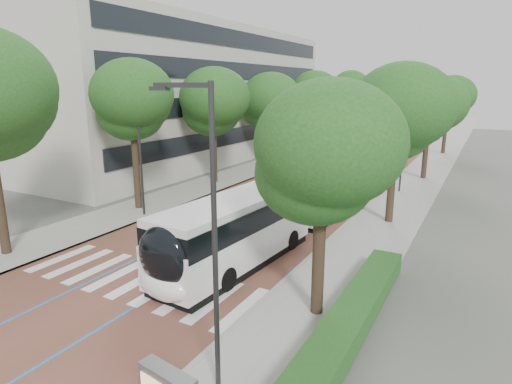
% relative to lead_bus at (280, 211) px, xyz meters
% --- Properties ---
extents(ground, '(160.00, 160.00, 0.00)m').
position_rel_lead_bus_xyz_m(ground, '(-3.24, -8.18, -1.63)').
color(ground, '#51544C').
rests_on(ground, ground).
extents(road, '(11.00, 140.00, 0.02)m').
position_rel_lead_bus_xyz_m(road, '(-3.24, 31.82, -1.62)').
color(road, brown).
rests_on(road, ground).
extents(sidewalk_left, '(4.00, 140.00, 0.12)m').
position_rel_lead_bus_xyz_m(sidewalk_left, '(-10.74, 31.82, -1.57)').
color(sidewalk_left, gray).
rests_on(sidewalk_left, ground).
extents(sidewalk_right, '(4.00, 140.00, 0.12)m').
position_rel_lead_bus_xyz_m(sidewalk_right, '(4.26, 31.82, -1.57)').
color(sidewalk_right, gray).
rests_on(sidewalk_right, ground).
extents(kerb_left, '(0.20, 140.00, 0.14)m').
position_rel_lead_bus_xyz_m(kerb_left, '(-8.84, 31.82, -1.57)').
color(kerb_left, gray).
rests_on(kerb_left, ground).
extents(kerb_right, '(0.20, 140.00, 0.14)m').
position_rel_lead_bus_xyz_m(kerb_right, '(2.36, 31.82, -1.57)').
color(kerb_right, gray).
rests_on(kerb_right, ground).
extents(zebra_crossing, '(10.55, 3.60, 0.01)m').
position_rel_lead_bus_xyz_m(zebra_crossing, '(-3.04, -7.18, -1.60)').
color(zebra_crossing, silver).
rests_on(zebra_crossing, ground).
extents(lane_line_left, '(0.12, 126.00, 0.01)m').
position_rel_lead_bus_xyz_m(lane_line_left, '(-4.84, 31.82, -1.60)').
color(lane_line_left, '#2469B5').
rests_on(lane_line_left, road).
extents(lane_line_right, '(0.12, 126.00, 0.01)m').
position_rel_lead_bus_xyz_m(lane_line_right, '(-1.64, 31.82, -1.60)').
color(lane_line_right, '#2469B5').
rests_on(lane_line_right, road).
extents(office_building, '(18.11, 40.00, 14.00)m').
position_rel_lead_bus_xyz_m(office_building, '(-22.71, 19.82, 5.37)').
color(office_building, '#99978E').
rests_on(office_building, ground).
extents(hedge, '(1.20, 14.00, 0.80)m').
position_rel_lead_bus_xyz_m(hedge, '(5.86, -8.18, -1.11)').
color(hedge, '#1A4718').
rests_on(hedge, sidewalk_right).
extents(streetlight_near, '(1.82, 0.20, 8.00)m').
position_rel_lead_bus_xyz_m(streetlight_near, '(3.38, -11.18, 3.19)').
color(streetlight_near, '#2B2C2E').
rests_on(streetlight_near, sidewalk_right).
extents(streetlight_far, '(1.82, 0.20, 8.00)m').
position_rel_lead_bus_xyz_m(streetlight_far, '(3.38, 13.82, 3.19)').
color(streetlight_far, '#2B2C2E').
rests_on(streetlight_far, sidewalk_right).
extents(lamp_post_left, '(0.14, 0.14, 8.00)m').
position_rel_lead_bus_xyz_m(lamp_post_left, '(-9.34, -0.18, 2.49)').
color(lamp_post_left, '#2B2C2E').
rests_on(lamp_post_left, sidewalk_left).
extents(trees_left, '(6.28, 60.91, 9.97)m').
position_rel_lead_bus_xyz_m(trees_left, '(-10.74, 16.44, 5.12)').
color(trees_left, black).
rests_on(trees_left, ground).
extents(trees_right, '(5.71, 47.12, 8.70)m').
position_rel_lead_bus_xyz_m(trees_right, '(4.46, 14.86, 4.41)').
color(trees_right, black).
rests_on(trees_right, ground).
extents(lead_bus, '(3.95, 18.53, 3.20)m').
position_rel_lead_bus_xyz_m(lead_bus, '(0.00, 0.00, 0.00)').
color(lead_bus, black).
rests_on(lead_bus, ground).
extents(bus_queued_0, '(2.68, 12.43, 3.20)m').
position_rel_lead_bus_xyz_m(bus_queued_0, '(-0.64, 15.98, -0.00)').
color(bus_queued_0, white).
rests_on(bus_queued_0, ground).
extents(bus_queued_1, '(3.30, 12.53, 3.20)m').
position_rel_lead_bus_xyz_m(bus_queued_1, '(-1.03, 29.35, -0.00)').
color(bus_queued_1, white).
rests_on(bus_queued_1, ground).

